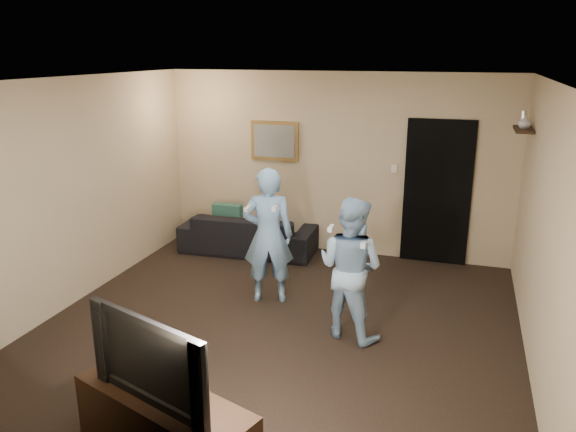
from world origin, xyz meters
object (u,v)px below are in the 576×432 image
(tv_console, at_px, (165,427))
(wii_player_right, at_px, (350,268))
(television, at_px, (160,355))
(wii_player_left, at_px, (268,236))
(sofa, at_px, (248,233))

(tv_console, bearing_deg, wii_player_right, 87.33)
(television, xyz_separation_m, wii_player_right, (0.90, 2.23, -0.09))
(tv_console, height_order, wii_player_left, wii_player_left)
(television, height_order, wii_player_right, wii_player_right)
(sofa, relative_size, wii_player_right, 1.31)
(television, bearing_deg, sofa, 122.83)
(tv_console, relative_size, wii_player_right, 0.98)
(television, height_order, wii_player_left, wii_player_left)
(television, bearing_deg, wii_player_right, 87.33)
(wii_player_left, bearing_deg, tv_console, -86.17)
(television, bearing_deg, wii_player_left, 113.11)
(sofa, relative_size, tv_console, 1.34)
(sofa, relative_size, wii_player_left, 1.22)
(tv_console, xyz_separation_m, television, (0.00, 0.00, 0.59))
(tv_console, distance_m, wii_player_right, 2.45)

